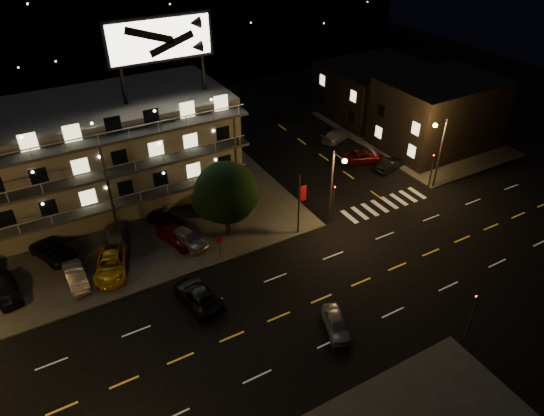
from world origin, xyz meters
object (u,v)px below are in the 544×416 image
lot_car_4 (187,238)px  road_car_west (198,295)px  tree (226,194)px  road_car_east (336,324)px  lot_car_2 (111,264)px  side_car_0 (390,165)px  lot_car_7 (116,235)px

lot_car_4 → road_car_west: lot_car_4 is taller
lot_car_4 → road_car_west: 7.44m
tree → lot_car_4: tree is taller
lot_car_4 → road_car_east: 16.13m
tree → lot_car_2: tree is taller
side_car_0 → road_car_east: (-19.83, -16.89, -0.01)m
lot_car_7 → road_car_west: size_ratio=0.88×
tree → road_car_east: 15.25m
lot_car_4 → lot_car_7: lot_car_4 is taller
lot_car_4 → road_car_west: size_ratio=0.87×
lot_car_2 → lot_car_4: lot_car_4 is taller
lot_car_4 → road_car_east: bearing=-90.1°
lot_car_2 → lot_car_4: 6.93m
lot_car_4 → side_car_0: size_ratio=1.12×
tree → road_car_east: (2.01, -14.58, -3.97)m
lot_car_2 → road_car_west: size_ratio=1.05×
lot_car_7 → road_car_west: bearing=120.4°
lot_car_7 → lot_car_4: bearing=157.8°
lot_car_2 → road_car_west: (5.07, -6.89, -0.18)m
road_car_east → tree: bearing=117.6°
lot_car_2 → side_car_0: bearing=22.2°
road_car_west → side_car_0: bearing=-169.7°
tree → side_car_0: tree is taller
side_car_0 → lot_car_7: bearing=74.0°
lot_car_7 → side_car_0: size_ratio=1.13×
lot_car_4 → lot_car_7: bearing=124.2°
lot_car_2 → side_car_0: size_ratio=1.35×
tree → side_car_0: (21.84, 2.30, -3.96)m
lot_car_2 → side_car_0: 32.80m
lot_car_4 → side_car_0: (25.79, 1.90, -0.26)m
road_car_east → lot_car_7: bearing=141.4°
lot_car_2 → road_car_west: bearing=-35.3°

